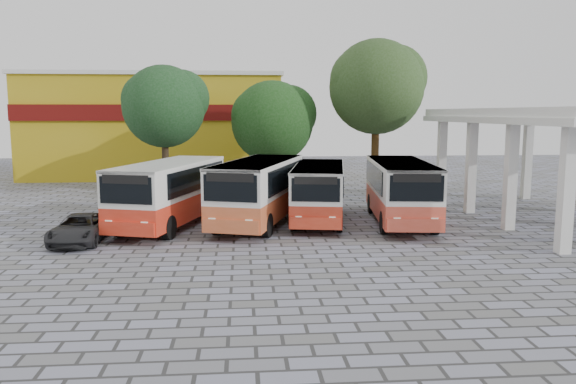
{
  "coord_description": "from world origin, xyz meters",
  "views": [
    {
      "loc": [
        -4.01,
        -21.96,
        5.18
      ],
      "look_at": [
        -1.87,
        4.0,
        1.5
      ],
      "focal_mm": 35.0,
      "sensor_mm": 36.0,
      "label": 1
    }
  ],
  "objects": [
    {
      "name": "ground",
      "position": [
        0.0,
        0.0,
        0.0
      ],
      "size": [
        90.0,
        90.0,
        0.0
      ],
      "primitive_type": "plane",
      "color": "#606060",
      "rests_on": "ground"
    },
    {
      "name": "terminal_shelter",
      "position": [
        10.5,
        4.0,
        4.91
      ],
      "size": [
        6.8,
        15.8,
        5.4
      ],
      "color": "silver",
      "rests_on": "ground"
    },
    {
      "name": "tree_right",
      "position": [
        4.77,
        14.23,
        7.04
      ],
      "size": [
        6.42,
        6.11,
        9.9
      ],
      "color": "#4B3114",
      "rests_on": "ground"
    },
    {
      "name": "shophouse_block",
      "position": [
        -11.0,
        25.99,
        4.16
      ],
      "size": [
        20.4,
        10.4,
        8.3
      ],
      "color": "#A98E11",
      "rests_on": "ground"
    },
    {
      "name": "tree_middle",
      "position": [
        -1.96,
        14.47,
        4.78
      ],
      "size": [
        5.56,
        5.3,
        7.26
      ],
      "color": "#2F2312",
      "rests_on": "ground"
    },
    {
      "name": "bus_centre_right",
      "position": [
        -0.35,
        4.44,
        1.56
      ],
      "size": [
        3.53,
        7.81,
        2.7
      ],
      "rotation": [
        0.0,
        0.0,
        -0.17
      ],
      "color": "red",
      "rests_on": "ground"
    },
    {
      "name": "tree_left",
      "position": [
        -8.64,
        13.01,
        5.73
      ],
      "size": [
        5.25,
        5.0,
        8.07
      ],
      "color": "#382B1A",
      "rests_on": "ground"
    },
    {
      "name": "bus_far_left",
      "position": [
        -7.33,
        3.83,
        1.7
      ],
      "size": [
        4.74,
        8.66,
        2.94
      ],
      "rotation": [
        0.0,
        0.0,
        -0.3
      ],
      "color": "red",
      "rests_on": "ground"
    },
    {
      "name": "bus_far_right",
      "position": [
        3.44,
        3.74,
        1.68
      ],
      "size": [
        3.42,
        8.32,
        2.91
      ],
      "rotation": [
        0.0,
        0.0,
        -0.12
      ],
      "color": "#D14831",
      "rests_on": "ground"
    },
    {
      "name": "parked_car",
      "position": [
        -10.56,
        0.82,
        0.56
      ],
      "size": [
        1.87,
        4.02,
        1.12
      ],
      "primitive_type": "imported",
      "rotation": [
        0.0,
        0.0,
        -0.01
      ],
      "color": "black",
      "rests_on": "ground"
    },
    {
      "name": "bus_centre_left",
      "position": [
        -3.25,
        3.94,
        1.72
      ],
      "size": [
        4.86,
        8.78,
        2.98
      ],
      "rotation": [
        0.0,
        0.0,
        -0.3
      ],
      "color": "#CA5B2F",
      "rests_on": "ground"
    }
  ]
}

